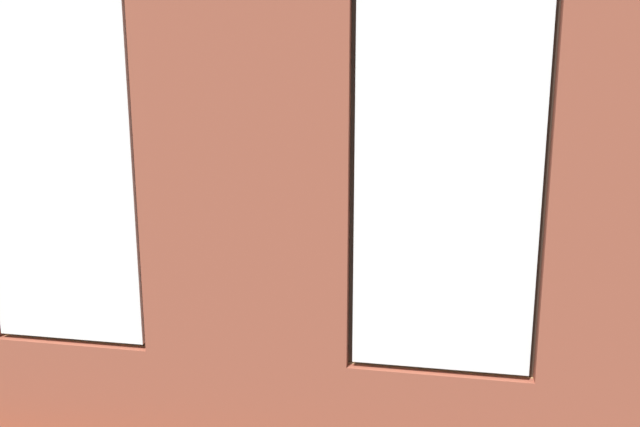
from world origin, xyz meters
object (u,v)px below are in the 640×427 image
cup_ceramic (297,256)px  tv_flatscreen (110,200)px  papasan_chair (306,224)px  potted_plant_corner_near_left (534,218)px  potted_plant_foreground_right (197,194)px  potted_plant_by_left_couch (500,256)px  couch_left (563,318)px  couch_by_window (181,358)px  potted_plant_corner_far_left (638,364)px  table_plant_small (322,247)px  potted_plant_mid_room_small (418,257)px  media_console (114,261)px  remote_black (342,261)px  remote_gray (335,257)px  remote_silver (369,256)px  potted_plant_near_tv (117,266)px  potted_plant_between_couches (385,323)px  coffee_table (335,263)px

cup_ceramic → tv_flatscreen: (2.15, 0.06, 0.55)m
papasan_chair → potted_plant_corner_near_left: 2.98m
potted_plant_foreground_right → potted_plant_by_left_couch: bearing=161.3°
couch_left → papasan_chair: bearing=-134.2°
couch_by_window → cup_ceramic: bearing=-97.5°
potted_plant_foreground_right → potted_plant_corner_far_left: bearing=136.8°
couch_left → table_plant_small: size_ratio=10.92×
cup_ceramic → potted_plant_mid_room_small: (-1.30, -0.31, -0.03)m
media_console → potted_plant_foreground_right: bearing=-99.9°
remote_black → papasan_chair: (0.74, -1.63, 0.02)m
potted_plant_foreground_right → potted_plant_corner_far_left: 6.25m
papasan_chair → potted_plant_corner_far_left: potted_plant_corner_far_left is taller
remote_gray → tv_flatscreen: bearing=164.0°
cup_ceramic → remote_silver: 0.80m
media_console → potted_plant_near_tv: (-0.55, 0.91, 0.24)m
table_plant_small → remote_gray: bearing=147.6°
cup_ceramic → potted_plant_mid_room_small: size_ratio=0.14×
couch_left → potted_plant_near_tv: 4.17m
cup_ceramic → remote_black: bearing=180.0°
potted_plant_between_couches → potted_plant_corner_far_left: potted_plant_between_couches is taller
potted_plant_foreground_right → potted_plant_by_left_couch: 4.24m
media_console → potted_plant_mid_room_small: bearing=-173.8°
cup_ceramic → coffee_table: bearing=-162.4°
table_plant_small → potted_plant_corner_near_left: (-2.50, -1.57, 0.09)m
tv_flatscreen → potted_plant_corner_far_left: bearing=153.1°
potted_plant_foreground_right → potted_plant_near_tv: bearing=95.0°
tv_flatscreen → papasan_chair: size_ratio=1.17×
coffee_table → potted_plant_corner_far_left: potted_plant_corner_far_left is taller
couch_by_window → couch_left: (-2.90, -1.36, 0.00)m
tv_flatscreen → potted_plant_foreground_right: 1.85m
coffee_table → remote_gray: remote_gray is taller
remote_silver → papasan_chair: bearing=13.2°
potted_plant_near_tv → potted_plant_mid_room_small: 3.16m
remote_black → tv_flatscreen: (2.64, 0.06, 0.59)m
media_console → potted_plant_corner_near_left: size_ratio=0.77×
potted_plant_near_tv → potted_plant_mid_room_small: (-2.89, -1.29, -0.12)m
remote_silver → table_plant_small: bearing=71.3°
media_console → potted_plant_mid_room_small: (-3.44, -0.38, 0.12)m
coffee_table → potted_plant_corner_far_left: bearing=131.2°
coffee_table → potted_plant_corner_near_left: potted_plant_corner_near_left is taller
remote_black → tv_flatscreen: size_ratio=0.14×
papasan_chair → potted_plant_corner_near_left: potted_plant_corner_near_left is taller
remote_silver → potted_plant_corner_near_left: (-1.97, -1.53, 0.18)m
potted_plant_corner_near_left → potted_plant_mid_room_small: 2.07m
cup_ceramic → potted_plant_corner_far_left: bearing=137.1°
coffee_table → potted_plant_corner_near_left: bearing=-144.3°
remote_black → coffee_table: bearing=99.5°
remote_gray → tv_flatscreen: tv_flatscreen is taller
potted_plant_between_couches → potted_plant_near_tv: size_ratio=1.10×
remote_silver → potted_plant_corner_near_left: potted_plant_corner_near_left is taller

